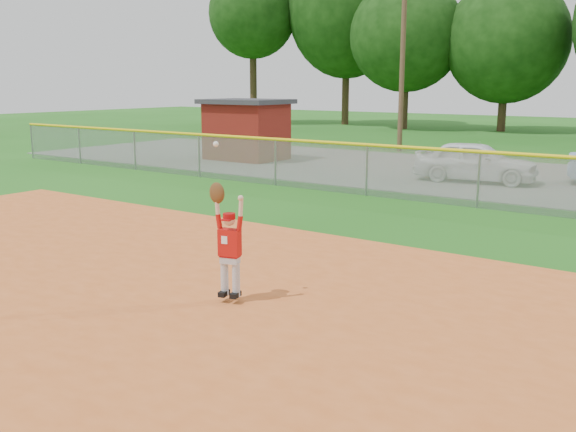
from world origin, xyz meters
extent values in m
plane|color=#1C5C15|center=(0.00, 0.00, 0.00)|extent=(120.00, 120.00, 0.00)
cube|color=#CA5C24|center=(0.00, -3.00, 0.02)|extent=(24.00, 16.00, 0.04)
cube|color=slate|center=(0.00, 16.00, 0.01)|extent=(44.00, 10.00, 0.03)
imported|color=white|center=(-1.60, 14.37, 0.71)|extent=(4.16, 2.13, 1.36)
cube|color=#61150D|center=(-11.86, 14.97, 1.20)|extent=(3.08, 2.31, 2.40)
cube|color=#333338|center=(-11.86, 14.97, 2.50)|extent=(3.46, 2.70, 0.19)
cube|color=gray|center=(0.00, 10.00, 0.75)|extent=(40.00, 0.03, 1.50)
cylinder|color=yellow|center=(0.00, 10.00, 1.50)|extent=(40.00, 0.10, 0.10)
cylinder|color=gray|center=(-20.00, 10.00, 0.75)|extent=(0.06, 0.06, 1.50)
cylinder|color=gray|center=(-16.67, 10.00, 0.75)|extent=(0.06, 0.06, 1.50)
cylinder|color=gray|center=(-13.33, 10.00, 0.75)|extent=(0.06, 0.06, 1.50)
cylinder|color=gray|center=(-10.00, 10.00, 0.75)|extent=(0.06, 0.06, 1.50)
cylinder|color=gray|center=(-6.67, 10.00, 0.75)|extent=(0.06, 0.06, 1.50)
cylinder|color=gray|center=(-3.33, 10.00, 0.75)|extent=(0.06, 0.06, 1.50)
cylinder|color=gray|center=(0.00, 10.00, 0.75)|extent=(0.06, 0.06, 1.50)
cylinder|color=#4C3823|center=(-8.00, 22.00, 4.50)|extent=(0.24, 0.24, 9.00)
cylinder|color=#422D1C|center=(-27.25, 35.02, 2.93)|extent=(0.56, 0.56, 5.87)
ellipsoid|color=#193F0F|center=(-27.25, 35.02, 8.67)|extent=(6.95, 6.95, 7.05)
cylinder|color=#422D1C|center=(-20.61, 38.40, 3.05)|extent=(0.56, 0.56, 6.10)
ellipsoid|color=#193F0F|center=(-20.61, 38.40, 9.01)|extent=(9.19, 9.19, 10.85)
cylinder|color=#422D1C|center=(-14.62, 36.53, 2.22)|extent=(0.56, 0.56, 4.43)
ellipsoid|color=#193F0F|center=(-14.62, 36.53, 6.55)|extent=(8.01, 8.01, 7.88)
cylinder|color=#422D1C|center=(-8.07, 38.17, 2.05)|extent=(0.56, 0.56, 4.11)
ellipsoid|color=#193F0F|center=(-8.07, 38.17, 6.07)|extent=(8.19, 8.19, 8.39)
cylinder|color=silver|center=(-0.55, 0.39, 0.39)|extent=(0.14, 0.14, 0.53)
cylinder|color=silver|center=(-0.37, 0.43, 0.39)|extent=(0.14, 0.14, 0.53)
cube|color=black|center=(-0.55, 0.36, 0.17)|extent=(0.16, 0.23, 0.07)
cube|color=black|center=(-0.36, 0.40, 0.17)|extent=(0.16, 0.23, 0.07)
cube|color=silver|center=(-0.46, 0.41, 0.69)|extent=(0.30, 0.21, 0.11)
cube|color=maroon|center=(-0.46, 0.41, 0.75)|extent=(0.32, 0.23, 0.04)
cube|color=#B6100D|center=(-0.46, 0.41, 0.96)|extent=(0.35, 0.24, 0.40)
cube|color=white|center=(-0.48, 0.31, 1.01)|extent=(0.09, 0.03, 0.12)
sphere|color=beige|center=(-0.46, 0.41, 1.30)|extent=(0.22, 0.22, 0.18)
cylinder|color=#A0090B|center=(-0.46, 0.41, 1.35)|extent=(0.22, 0.22, 0.08)
cube|color=#A0090B|center=(-0.44, 0.32, 1.32)|extent=(0.16, 0.14, 0.02)
cylinder|color=#B6100D|center=(-0.63, 0.37, 1.26)|extent=(0.12, 0.10, 0.22)
cylinder|color=beige|center=(-0.65, 0.36, 1.49)|extent=(0.09, 0.08, 0.24)
ellipsoid|color=#4C2D14|center=(-0.65, 0.36, 1.69)|extent=(0.30, 0.19, 0.32)
sphere|color=white|center=(-0.65, 0.36, 2.40)|extent=(0.10, 0.10, 0.08)
cylinder|color=#B6100D|center=(-0.30, 0.45, 1.26)|extent=(0.12, 0.10, 0.22)
cylinder|color=beige|center=(-0.28, 0.46, 1.49)|extent=(0.09, 0.08, 0.24)
sphere|color=beige|center=(-0.28, 0.46, 1.63)|extent=(0.10, 0.10, 0.08)
camera|label=1|loc=(5.55, -6.61, 3.27)|focal=40.00mm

